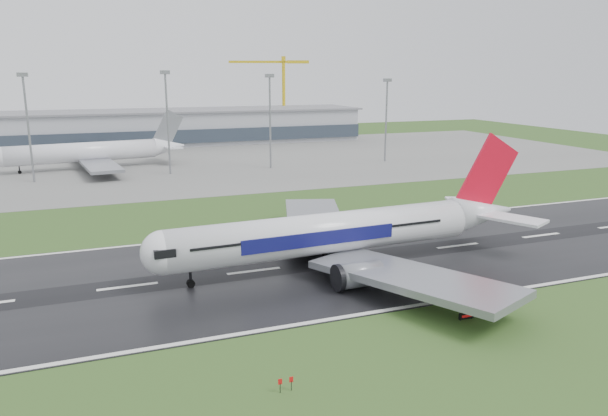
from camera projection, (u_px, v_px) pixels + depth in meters
name	position (u px, v px, depth m)	size (l,w,h in m)	color
ground	(128.00, 287.00, 85.93)	(520.00, 520.00, 0.00)	#2B4B1B
runway	(128.00, 287.00, 85.92)	(400.00, 45.00, 0.10)	black
apron	(105.00, 166.00, 199.77)	(400.00, 130.00, 0.08)	slate
terminal	(100.00, 130.00, 252.69)	(240.00, 36.00, 15.00)	#93969E
main_airliner	(351.00, 206.00, 93.70)	(68.72, 65.45, 20.29)	white
parked_airliner	(90.00, 141.00, 192.09)	(63.97, 59.55, 18.75)	silver
tower_crane	(284.00, 96.00, 295.03)	(41.49, 2.26, 41.22)	gold
runway_sign	(466.00, 316.00, 74.34)	(2.30, 0.26, 1.04)	black
floodmast_2	(29.00, 131.00, 166.30)	(0.64, 0.64, 31.11)	gray
floodmast_3	(168.00, 125.00, 180.08)	(0.64, 0.64, 31.82)	gray
floodmast_4	(270.00, 124.00, 191.95)	(0.64, 0.64, 30.77)	gray
floodmast_5	(386.00, 122.00, 207.47)	(0.64, 0.64, 29.18)	gray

